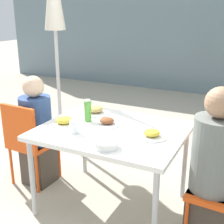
{
  "coord_description": "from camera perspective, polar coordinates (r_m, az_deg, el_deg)",
  "views": [
    {
      "loc": [
        1.09,
        -2.19,
        1.72
      ],
      "look_at": [
        0.0,
        0.0,
        0.9
      ],
      "focal_mm": 50.0,
      "sensor_mm": 36.0,
      "label": 1
    }
  ],
  "objects": [
    {
      "name": "closed_umbrella",
      "position": [
        3.95,
        -10.54,
        18.41
      ],
      "size": [
        0.36,
        0.36,
        2.44
      ],
      "color": "#333333",
      "rests_on": "ground"
    },
    {
      "name": "ground_plane",
      "position": [
        2.99,
        0.0,
        -16.6
      ],
      "size": [
        24.0,
        24.0,
        0.0
      ],
      "primitive_type": "plane",
      "color": "#B2A893"
    },
    {
      "name": "plate_1",
      "position": [
        2.71,
        -0.92,
        -1.88
      ],
      "size": [
        0.23,
        0.23,
        0.06
      ],
      "color": "white",
      "rests_on": "dining_table"
    },
    {
      "name": "plate_0",
      "position": [
        2.47,
        7.27,
        -4.1
      ],
      "size": [
        0.24,
        0.24,
        0.07
      ],
      "color": "white",
      "rests_on": "dining_table"
    },
    {
      "name": "plate_2",
      "position": [
        3.01,
        -3.05,
        0.24
      ],
      "size": [
        0.27,
        0.27,
        0.07
      ],
      "color": "white",
      "rests_on": "dining_table"
    },
    {
      "name": "chair_left",
      "position": [
        3.18,
        -15.14,
        -4.68
      ],
      "size": [
        0.42,
        0.42,
        0.86
      ],
      "rotation": [
        0.0,
        0.0,
        -0.05
      ],
      "color": "#E54C14",
      "rests_on": "ground"
    },
    {
      "name": "plate_3",
      "position": [
        2.75,
        -8.72,
        -1.75
      ],
      "size": [
        0.26,
        0.26,
        0.07
      ],
      "color": "white",
      "rests_on": "dining_table"
    },
    {
      "name": "building_facade",
      "position": [
        6.71,
        17.73,
        15.76
      ],
      "size": [
        10.0,
        0.2,
        3.0
      ],
      "color": "slate",
      "rests_on": "ground"
    },
    {
      "name": "salad_bowl",
      "position": [
        2.28,
        -1.17,
        -5.86
      ],
      "size": [
        0.19,
        0.19,
        0.05
      ],
      "color": "white",
      "rests_on": "dining_table"
    },
    {
      "name": "chair_right",
      "position": [
        2.53,
        19.34,
        -11.37
      ],
      "size": [
        0.43,
        0.43,
        0.86
      ],
      "rotation": [
        0.0,
        0.0,
        3.07
      ],
      "color": "#E54C14",
      "rests_on": "ground"
    },
    {
      "name": "drinking_cup",
      "position": [
        2.55,
        -6.91,
        -2.66
      ],
      "size": [
        0.08,
        0.08,
        0.11
      ],
      "color": "white",
      "rests_on": "dining_table"
    },
    {
      "name": "person_right",
      "position": [
        2.43,
        17.98,
        -10.41
      ],
      "size": [
        0.33,
        0.33,
        1.22
      ],
      "rotation": [
        0.0,
        0.0,
        3.07
      ],
      "color": "#473D33",
      "rests_on": "ground"
    },
    {
      "name": "bottle",
      "position": [
        2.79,
        -4.45,
        0.21
      ],
      "size": [
        0.07,
        0.07,
        0.2
      ],
      "color": "#51A338",
      "rests_on": "dining_table"
    },
    {
      "name": "dining_table",
      "position": [
        2.65,
        0.0,
        -4.3
      ],
      "size": [
        1.2,
        0.96,
        0.75
      ],
      "color": "white",
      "rests_on": "ground"
    },
    {
      "name": "person_left",
      "position": [
        3.19,
        -13.54,
        -3.9
      ],
      "size": [
        0.31,
        0.31,
        1.12
      ],
      "rotation": [
        0.0,
        0.0,
        -0.05
      ],
      "color": "#473D33",
      "rests_on": "ground"
    }
  ]
}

